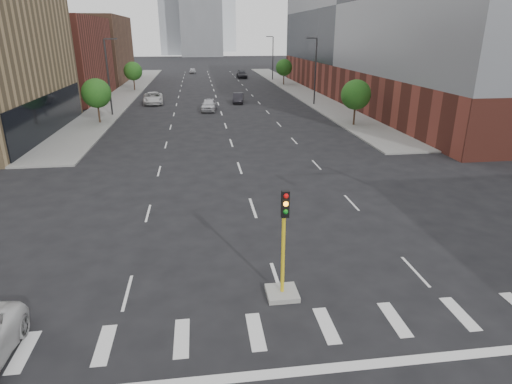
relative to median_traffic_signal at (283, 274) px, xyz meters
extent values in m
cube|color=gray|center=(-15.00, 65.03, -0.90)|extent=(5.00, 92.00, 0.15)
cube|color=gray|center=(15.00, 65.03, -0.90)|extent=(5.00, 92.00, 0.15)
cube|color=brown|center=(-27.50, 57.03, 5.03)|extent=(20.00, 22.00, 12.00)
cube|color=brown|center=(-27.50, 83.03, 5.53)|extent=(20.00, 24.00, 13.00)
cube|color=brown|center=(29.50, 51.03, 1.53)|extent=(24.00, 70.00, 5.00)
cube|color=slate|center=(29.50, 51.03, 12.53)|extent=(24.00, 70.00, 17.00)
cube|color=slate|center=(0.00, 191.03, 21.03)|extent=(18.00, 18.00, 44.00)
cube|color=#999993|center=(0.00, 0.03, -0.87)|extent=(1.20, 1.20, 0.20)
cylinder|color=gold|center=(0.00, 0.03, 0.83)|extent=(0.14, 0.14, 3.20)
cube|color=black|center=(0.00, -0.15, 2.93)|extent=(0.28, 0.18, 1.00)
sphere|color=red|center=(0.00, -0.25, 3.28)|extent=(0.18, 0.18, 0.18)
sphere|color=orange|center=(0.00, -0.25, 2.98)|extent=(0.18, 0.18, 0.18)
sphere|color=#0C7F19|center=(0.00, -0.25, 2.68)|extent=(0.18, 0.18, 0.18)
cylinder|color=#2D2D30|center=(13.50, 46.03, 3.53)|extent=(0.20, 0.20, 9.00)
cube|color=#2D2D30|center=(12.70, 46.03, 8.03)|extent=(1.40, 0.22, 0.15)
cylinder|color=#2D2D30|center=(13.50, 81.03, 3.53)|extent=(0.20, 0.20, 9.00)
cube|color=#2D2D30|center=(12.70, 81.03, 8.03)|extent=(1.40, 0.22, 0.15)
cylinder|color=#2D2D30|center=(-13.50, 41.03, 3.53)|extent=(0.20, 0.20, 9.00)
cube|color=#2D2D30|center=(-12.70, 41.03, 8.03)|extent=(1.40, 0.22, 0.15)
cylinder|color=#382619|center=(-14.00, 36.03, 0.05)|extent=(0.20, 0.20, 1.75)
sphere|color=#144D17|center=(-14.00, 36.03, 2.43)|extent=(3.20, 3.20, 3.20)
cylinder|color=#382619|center=(-14.00, 66.03, 0.05)|extent=(0.20, 0.20, 1.75)
sphere|color=#144D17|center=(-14.00, 66.03, 2.43)|extent=(3.20, 3.20, 3.20)
cylinder|color=#382619|center=(14.00, 31.03, 0.05)|extent=(0.20, 0.20, 1.75)
sphere|color=#144D17|center=(14.00, 31.03, 2.43)|extent=(3.20, 3.20, 3.20)
cylinder|color=#382619|center=(14.00, 71.03, 0.05)|extent=(0.20, 0.20, 1.75)
sphere|color=#144D17|center=(14.00, 71.03, 2.43)|extent=(3.20, 3.20, 3.20)
imported|color=silver|center=(-1.50, 43.06, -0.18)|extent=(2.36, 4.84, 1.59)
imported|color=black|center=(2.97, 49.46, -0.27)|extent=(2.01, 4.45, 1.41)
imported|color=silver|center=(-9.33, 50.23, -0.16)|extent=(3.17, 6.07, 1.63)
imported|color=black|center=(7.32, 86.68, -0.19)|extent=(2.26, 5.43, 1.57)
imported|color=#B3B4B8|center=(-3.94, 100.95, -0.31)|extent=(1.62, 3.93, 1.33)
camera|label=1|loc=(-2.89, -13.89, 8.58)|focal=30.00mm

